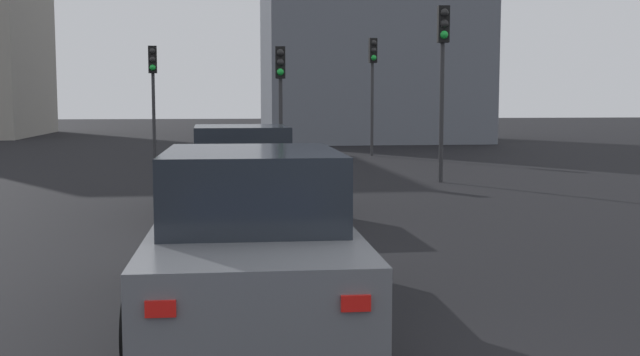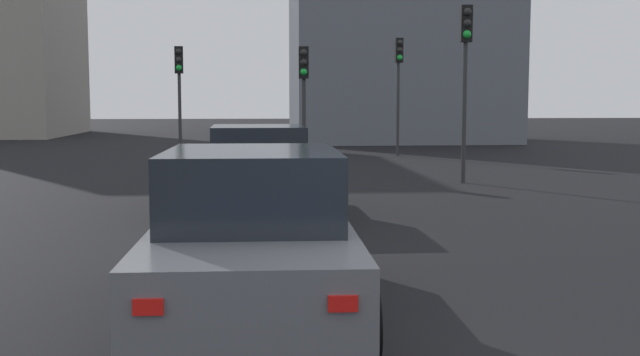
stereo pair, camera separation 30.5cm
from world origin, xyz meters
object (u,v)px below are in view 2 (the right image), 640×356
at_px(car_black_right_lead, 258,171).
at_px(car_grey_right_second, 253,238).
at_px(traffic_light_far_left, 466,56).
at_px(traffic_light_near_left, 304,82).
at_px(traffic_light_near_right, 399,72).
at_px(traffic_light_far_right, 179,79).

xyz_separation_m(car_black_right_lead, car_grey_right_second, (-6.98, 0.12, 0.00)).
height_order(car_grey_right_second, traffic_light_far_left, traffic_light_far_left).
bearing_deg(traffic_light_near_left, traffic_light_near_right, 153.46).
xyz_separation_m(car_grey_right_second, traffic_light_far_right, (19.28, 2.37, 2.01)).
bearing_deg(car_grey_right_second, car_black_right_lead, 0.38).
bearing_deg(traffic_light_far_left, traffic_light_far_right, -129.78).
xyz_separation_m(car_grey_right_second, traffic_light_far_left, (11.68, -5.32, 2.37)).
bearing_deg(traffic_light_near_left, car_black_right_lead, -4.26).
bearing_deg(traffic_light_far_right, traffic_light_near_left, 38.34).
bearing_deg(traffic_light_far_left, car_grey_right_second, -19.54).
height_order(car_black_right_lead, traffic_light_far_right, traffic_light_far_right).
xyz_separation_m(traffic_light_near_left, traffic_light_far_right, (4.41, 3.89, 0.20)).
bearing_deg(car_grey_right_second, traffic_light_far_right, 8.40).
distance_m(car_black_right_lead, traffic_light_far_left, 7.40).
relative_size(car_black_right_lead, car_grey_right_second, 0.99).
bearing_deg(traffic_light_far_left, car_black_right_lead, -42.89).
distance_m(traffic_light_near_left, traffic_light_near_right, 7.38).
height_order(car_grey_right_second, traffic_light_far_right, traffic_light_far_right).
bearing_deg(traffic_light_near_right, car_grey_right_second, -19.50).
bearing_deg(traffic_light_far_right, car_black_right_lead, 8.42).
height_order(car_grey_right_second, traffic_light_near_right, traffic_light_near_right).
distance_m(car_grey_right_second, traffic_light_near_right, 21.91).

